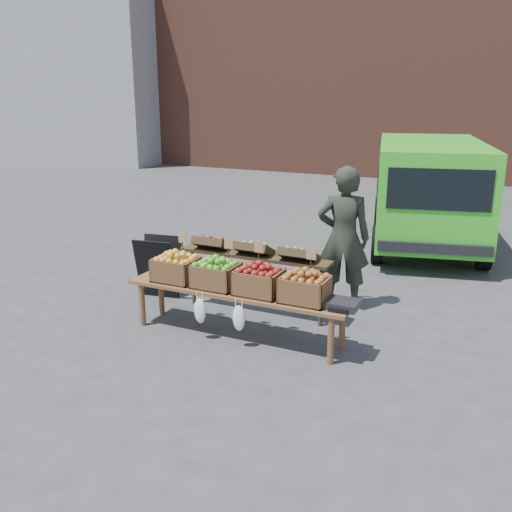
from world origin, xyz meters
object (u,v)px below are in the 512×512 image
at_px(vendor, 343,238).
at_px(back_table, 254,275).
at_px(display_bench, 237,314).
at_px(crate_green_apples, 305,289).
at_px(crate_red_apples, 259,282).
at_px(crate_russet_pears, 216,276).
at_px(weighing_scale, 343,304).
at_px(delivery_van, 428,195).
at_px(crate_golden_apples, 176,269).
at_px(chalkboard_sign, 159,267).

xyz_separation_m(vendor, back_table, (-0.93, -0.73, -0.42)).
relative_size(display_bench, crate_green_apples, 5.40).
height_order(vendor, crate_red_apples, vendor).
distance_m(display_bench, crate_russet_pears, 0.51).
xyz_separation_m(back_table, crate_red_apples, (0.41, -0.72, 0.19)).
height_order(crate_green_apples, weighing_scale, crate_green_apples).
relative_size(delivery_van, crate_green_apples, 8.48).
relative_size(vendor, weighing_scale, 5.52).
relative_size(crate_green_apples, weighing_scale, 1.47).
distance_m(display_bench, crate_red_apples, 0.51).
bearing_deg(crate_russet_pears, back_table, 78.83).
relative_size(delivery_van, display_bench, 1.57).
relative_size(crate_golden_apples, crate_red_apples, 1.00).
height_order(chalkboard_sign, back_table, back_table).
bearing_deg(weighing_scale, back_table, 152.50).
distance_m(back_table, weighing_scale, 1.56).
distance_m(delivery_van, vendor, 3.72).
xyz_separation_m(crate_green_apples, weighing_scale, (0.43, -0.00, -0.10)).
bearing_deg(crate_red_apples, chalkboard_sign, 158.58).
bearing_deg(delivery_van, crate_russet_pears, -119.57).
height_order(back_table, crate_golden_apples, back_table).
bearing_deg(crate_golden_apples, crate_russet_pears, 0.00).
bearing_deg(crate_green_apples, crate_russet_pears, 180.00).
relative_size(vendor, crate_red_apples, 3.75).
distance_m(display_bench, crate_green_apples, 0.93).
xyz_separation_m(delivery_van, crate_red_apples, (-0.97, -5.14, -0.24)).
distance_m(vendor, crate_green_apples, 1.47).
bearing_deg(back_table, crate_russet_pears, -101.17).
bearing_deg(weighing_scale, delivery_van, 90.06).
relative_size(crate_golden_apples, crate_russet_pears, 1.00).
relative_size(delivery_van, crate_red_apples, 8.48).
xyz_separation_m(vendor, crate_red_apples, (-0.52, -1.45, -0.23)).
distance_m(vendor, weighing_scale, 1.56).
relative_size(vendor, chalkboard_sign, 2.19).
distance_m(chalkboard_sign, back_table, 1.48).
bearing_deg(weighing_scale, crate_russet_pears, 180.00).
bearing_deg(weighing_scale, crate_red_apples, 180.00).
bearing_deg(weighing_scale, crate_green_apples, 180.00).
xyz_separation_m(vendor, crate_green_apples, (0.03, -1.45, -0.23)).
bearing_deg(chalkboard_sign, back_table, -9.56).
bearing_deg(vendor, crate_green_apples, 74.66).
relative_size(back_table, display_bench, 0.78).
height_order(back_table, crate_red_apples, back_table).
distance_m(delivery_van, crate_red_apples, 5.24).
bearing_deg(chalkboard_sign, vendor, 7.76).
bearing_deg(back_table, delivery_van, 72.71).
height_order(vendor, crate_golden_apples, vendor).
xyz_separation_m(display_bench, crate_green_apples, (0.82, 0.00, 0.42)).
bearing_deg(weighing_scale, chalkboard_sign, 165.51).
bearing_deg(crate_green_apples, display_bench, 180.00).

